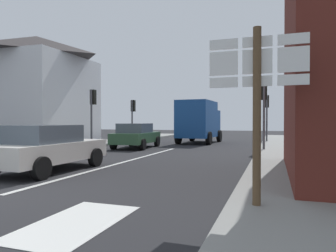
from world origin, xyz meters
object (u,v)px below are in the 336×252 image
Objects in this scene: sedan_near at (47,147)px; route_sign_post at (257,97)px; traffic_light_far_left at (133,111)px; traffic_light_far_right at (267,108)px; delivery_truck at (199,121)px; traffic_light_near_left at (93,105)px; traffic_light_near_right at (264,101)px; sedan_far at (136,135)px.

route_sign_post is at bearing -21.06° from sedan_near.
traffic_light_far_right is (10.05, 1.79, 0.18)m from traffic_light_far_left.
traffic_light_far_left is at bearing -169.90° from traffic_light_far_right.
delivery_truck is 1.44× the size of traffic_light_near_left.
route_sign_post is at bearing -88.95° from traffic_light_near_right.
traffic_light_near_left is (0.00, -5.74, 0.19)m from traffic_light_far_left.
sedan_far is 3.34m from traffic_light_near_left.
delivery_truck is at bearing 47.25° from traffic_light_near_left.
traffic_light_far_left is (-2.76, 5.39, 1.66)m from sedan_far.
sedan_far is at bearing -135.46° from traffic_light_far_right.
delivery_truck is 1.55× the size of traffic_light_far_left.
delivery_truck is 7.11m from traffic_light_near_right.
traffic_light_far_left is at bearing 90.00° from traffic_light_near_left.
sedan_far is at bearing 96.22° from sedan_near.
route_sign_post is (6.54, -2.52, 1.24)m from sedan_near.
traffic_light_far_left is at bearing 104.66° from sedan_near.
traffic_light_near_left is (-2.76, -0.36, 1.86)m from sedan_far.
delivery_truck is at bearing 83.53° from sedan_near.
traffic_light_far_left is at bearing 117.11° from sedan_far.
sedan_far is at bearing -178.47° from traffic_light_near_right.
sedan_near is at bearing -75.34° from traffic_light_far_left.
traffic_light_near_left is 12.56m from traffic_light_far_right.
route_sign_post is 0.88× the size of traffic_light_near_right.
route_sign_post reaches higher than delivery_truck.
sedan_near is 14.36m from delivery_truck.
delivery_truck is 1.44× the size of traffic_light_far_right.
sedan_near is 0.97× the size of sedan_far.
route_sign_post is at bearing -73.62° from delivery_truck.
traffic_light_far_left is 0.90× the size of traffic_light_near_right.
traffic_light_near_right reaches higher than route_sign_post.
traffic_light_near_right is (10.05, -5.19, 0.26)m from traffic_light_far_left.
traffic_light_far_left is at bearing -179.71° from delivery_truck.
traffic_light_near_right is at bearing 91.05° from route_sign_post.
route_sign_post is 19.64m from traffic_light_far_left.
sedan_near is 0.83× the size of delivery_truck.
sedan_near is at bearing -111.58° from traffic_light_far_right.
route_sign_post is 15.05m from traffic_light_near_left.
traffic_light_near_left is at bearing 113.70° from sedan_near.
traffic_light_near_right is (7.29, 0.19, 1.92)m from sedan_far.
traffic_light_far_right reaches higher than traffic_light_far_left.
traffic_light_far_right is at bearing 10.10° from traffic_light_far_left.
traffic_light_far_right is at bearing 68.42° from sedan_near.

